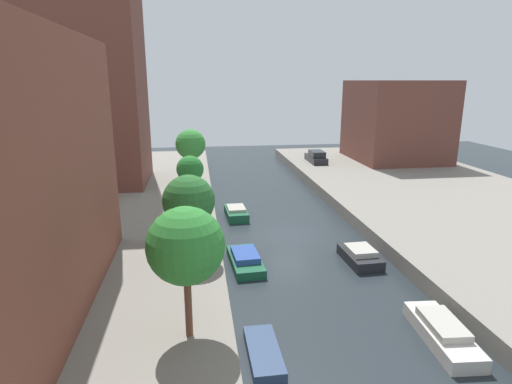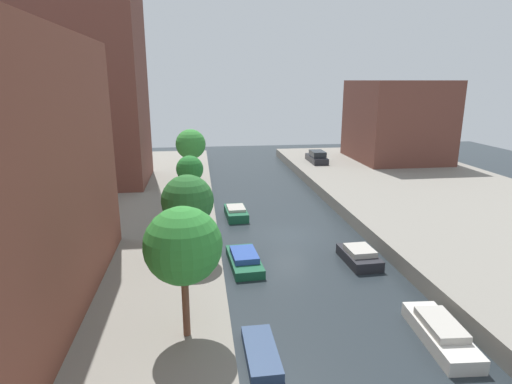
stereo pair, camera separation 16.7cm
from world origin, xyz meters
name	(u,v)px [view 2 (the right image)]	position (x,y,z in m)	size (l,w,h in m)	color
ground_plane	(289,235)	(0.00, 0.00, 0.00)	(84.00, 84.00, 0.00)	#232B30
quay_left	(63,239)	(-15.00, 0.00, 0.50)	(20.00, 64.00, 1.00)	gray
quay_right	(486,219)	(15.00, 0.00, 0.50)	(20.00, 64.00, 1.00)	gray
apartment_tower_far	(83,47)	(-16.00, 14.14, 13.37)	(10.00, 9.02, 24.75)	brown
low_block_right	(397,121)	(18.00, 21.83, 5.77)	(10.00, 11.17, 9.53)	brown
street_tree_0	(183,246)	(-6.74, -12.62, 4.67)	(2.91, 2.91, 5.14)	brown
street_tree_1	(188,201)	(-6.74, -5.20, 4.27)	(2.83, 2.83, 4.69)	brown
street_tree_2	(190,170)	(-6.74, 2.87, 4.31)	(1.95, 1.95, 4.33)	brown
street_tree_3	(191,145)	(-6.74, 10.05, 5.07)	(2.63, 2.63, 5.42)	brown
parked_car	(317,157)	(7.98, 21.30, 1.58)	(1.79, 4.65, 1.40)	black
moored_boat_left_1	(261,353)	(-3.91, -13.13, 0.24)	(1.24, 3.21, 0.47)	#33476B
moored_boat_left_2	(244,260)	(-3.62, -4.50, 0.36)	(1.92, 4.20, 0.85)	#195638
moored_boat_left_3	(236,213)	(-3.29, 4.57, 0.39)	(1.73, 3.47, 0.87)	#195638
moored_boat_right_1	(441,333)	(3.63, -13.02, 0.40)	(1.82, 4.48, 0.94)	beige
moored_boat_right_2	(359,256)	(3.21, -5.00, 0.41)	(1.82, 3.30, 0.95)	#232328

